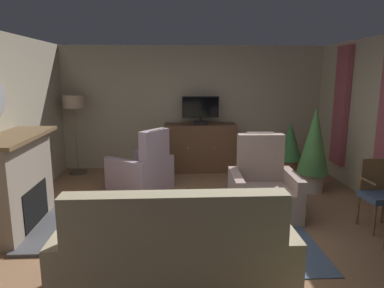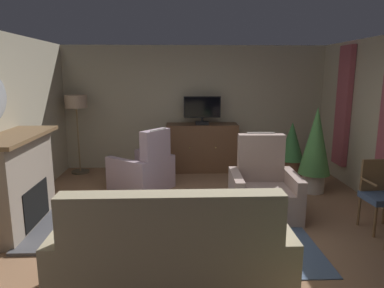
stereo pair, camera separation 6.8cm
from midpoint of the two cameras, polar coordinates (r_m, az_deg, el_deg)
name	(u,v)px [view 1 (the left image)]	position (r m, az deg, el deg)	size (l,w,h in m)	color
ground_plane	(206,229)	(4.91, 1.84, -13.55)	(6.13, 6.88, 0.04)	#936B4C
wall_back	(193,108)	(7.66, -0.14, 5.89)	(6.13, 0.10, 2.62)	#B2A88E
curtain_panel_far	(341,106)	(7.15, 22.72, 5.66)	(0.10, 0.44, 2.20)	#A34C56
rug_central	(201,237)	(4.62, 1.03, -14.83)	(2.77, 1.96, 0.01)	slate
fireplace	(17,184)	(5.22, -26.77, -5.87)	(0.95, 1.63, 1.27)	#4C4C51
tv_cabinet	(200,148)	(7.45, 1.06, -0.73)	(1.48, 0.54, 1.00)	#402A1C
television	(201,109)	(7.27, 1.12, 5.60)	(0.76, 0.20, 0.58)	black
coffee_table	(175,205)	(4.62, -3.26, -9.75)	(1.12, 0.55, 0.44)	#422B19
tv_remote	(164,199)	(4.65, -5.02, -8.80)	(0.17, 0.05, 0.02)	black
folded_newspaper	(183,200)	(4.61, -1.89, -9.05)	(0.30, 0.22, 0.01)	silver
sofa_floral	(175,260)	(3.43, -3.31, -18.20)	(2.14, 0.94, 1.11)	tan
armchair_near_window	(142,171)	(6.36, -8.31, -4.36)	(1.23, 1.23, 1.12)	#AD93A3
armchair_facing_sofa	(263,191)	(5.31, 11.05, -7.44)	(0.98, 0.89, 1.17)	#A3897F
side_chair_far_end	(379,192)	(5.31, 27.61, -6.84)	(0.45, 0.45, 0.92)	#42567A
potted_plant_tall_palm_by_window	(314,146)	(6.41, 18.84, -0.25)	(0.54, 0.54, 1.50)	beige
potted_plant_on_hearth_side	(290,146)	(7.23, 15.25, -0.34)	(0.50, 0.50, 1.11)	#99664C
cat	(111,205)	(5.52, -13.38, -9.54)	(0.66, 0.33, 0.22)	tan
floor_lamp	(74,109)	(7.51, -18.76, 5.37)	(0.44, 0.44, 1.61)	#4C4233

